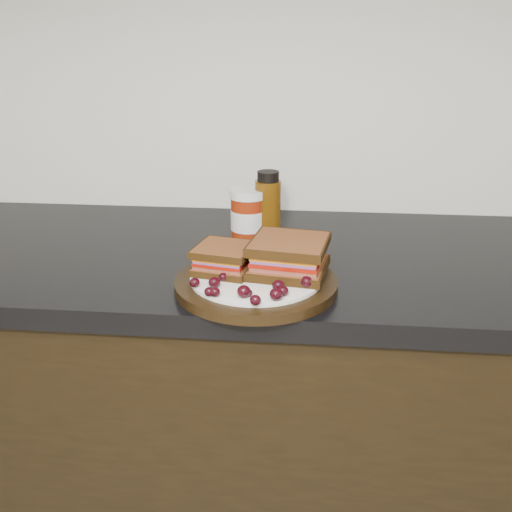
{
  "coord_description": "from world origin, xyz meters",
  "views": [
    {
      "loc": [
        0.26,
        0.62,
        1.3
      ],
      "look_at": [
        0.18,
        1.51,
        0.96
      ],
      "focal_mm": 40.0,
      "sensor_mm": 36.0,
      "label": 1
    }
  ],
  "objects_px": {
    "oil_bottle": "(268,207)",
    "sandwich_left": "(224,258)",
    "plate": "(256,284)",
    "condiment_jar": "(248,216)"
  },
  "relations": [
    {
      "from": "oil_bottle",
      "to": "sandwich_left",
      "type": "bearing_deg",
      "value": -104.08
    },
    {
      "from": "plate",
      "to": "sandwich_left",
      "type": "relative_size",
      "value": 2.88
    },
    {
      "from": "plate",
      "to": "condiment_jar",
      "type": "relative_size",
      "value": 2.49
    },
    {
      "from": "sandwich_left",
      "to": "oil_bottle",
      "type": "height_order",
      "value": "oil_bottle"
    },
    {
      "from": "sandwich_left",
      "to": "condiment_jar",
      "type": "distance_m",
      "value": 0.23
    },
    {
      "from": "plate",
      "to": "sandwich_left",
      "type": "distance_m",
      "value": 0.07
    },
    {
      "from": "condiment_jar",
      "to": "oil_bottle",
      "type": "height_order",
      "value": "oil_bottle"
    },
    {
      "from": "sandwich_left",
      "to": "oil_bottle",
      "type": "bearing_deg",
      "value": 87.62
    },
    {
      "from": "sandwich_left",
      "to": "oil_bottle",
      "type": "xyz_separation_m",
      "value": [
        0.06,
        0.23,
        0.03
      ]
    },
    {
      "from": "plate",
      "to": "oil_bottle",
      "type": "distance_m",
      "value": 0.26
    }
  ]
}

